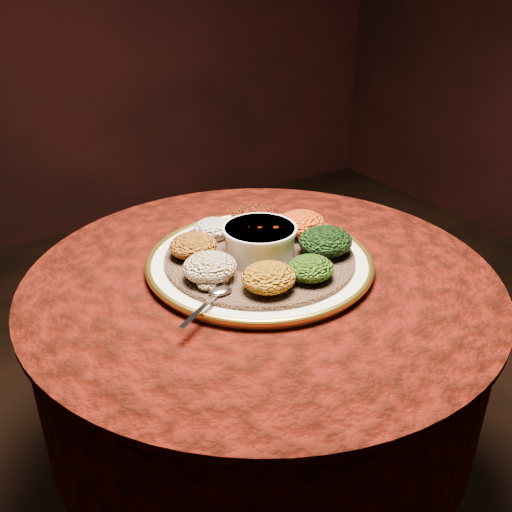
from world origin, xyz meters
TOP-DOWN VIEW (x-y plane):
  - table at (0.00, 0.00)m, footprint 0.96×0.96m
  - platter at (0.01, 0.03)m, footprint 0.58×0.58m
  - injera at (0.01, 0.03)m, footprint 0.44×0.44m
  - stew_bowl at (0.01, 0.03)m, footprint 0.15×0.15m
  - spoon at (-0.14, -0.06)m, footprint 0.14×0.09m
  - portion_ayib at (-0.03, 0.16)m, footprint 0.08×0.08m
  - portion_kitfo at (0.08, 0.15)m, footprint 0.11×0.10m
  - portion_tikil at (0.14, 0.06)m, footprint 0.11×0.10m
  - portion_gomen at (0.13, -0.04)m, footprint 0.11×0.11m
  - portion_mixveg at (0.04, -0.10)m, footprint 0.09×0.09m
  - portion_kik at (-0.05, -0.09)m, footprint 0.10×0.10m
  - portion_timatim at (-0.12, -0.00)m, footprint 0.10×0.10m
  - portion_shiro at (-0.10, 0.10)m, footprint 0.10×0.09m

SIDE VIEW (x-z plane):
  - table at x=0.00m, z-range 0.19..0.92m
  - platter at x=0.01m, z-range 0.73..0.76m
  - injera at x=0.01m, z-range 0.75..0.76m
  - spoon at x=-0.14m, z-range 0.76..0.77m
  - portion_ayib at x=-0.03m, z-range 0.76..0.80m
  - portion_mixveg at x=0.04m, z-range 0.76..0.81m
  - portion_shiro at x=-0.10m, z-range 0.76..0.81m
  - portion_kik at x=-0.05m, z-range 0.76..0.81m
  - portion_timatim at x=-0.12m, z-range 0.76..0.81m
  - portion_tikil at x=0.14m, z-range 0.76..0.81m
  - portion_kitfo at x=0.08m, z-range 0.76..0.81m
  - portion_gomen at x=0.13m, z-range 0.76..0.82m
  - stew_bowl at x=0.01m, z-range 0.77..0.83m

